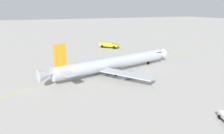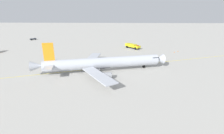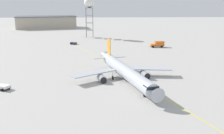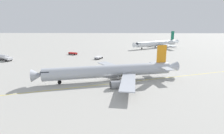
# 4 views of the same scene
# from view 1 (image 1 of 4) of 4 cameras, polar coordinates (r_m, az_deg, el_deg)

# --- Properties ---
(ground_plane) EXTENTS (600.00, 600.00, 0.00)m
(ground_plane) POSITION_cam_1_polar(r_m,az_deg,el_deg) (66.82, -0.02, -0.68)
(ground_plane) COLOR #ADAAA3
(airliner_main) EXTENTS (44.43, 32.52, 10.56)m
(airliner_main) POSITION_cam_1_polar(r_m,az_deg,el_deg) (63.05, 0.27, 0.93)
(airliner_main) COLOR #B2B7C1
(airliner_main) RESTS_ON ground_plane
(fire_tender_truck) EXTENTS (8.49, 8.83, 2.50)m
(fire_tender_truck) POSITION_cam_1_polar(r_m,az_deg,el_deg) (102.37, -0.91, 6.05)
(fire_tender_truck) COLOR #232326
(fire_tender_truck) RESTS_ON ground_plane
(taxiway_centreline) EXTENTS (136.26, 49.51, 0.01)m
(taxiway_centreline) POSITION_cam_1_polar(r_m,az_deg,el_deg) (63.69, -4.18, -1.57)
(taxiway_centreline) COLOR yellow
(taxiway_centreline) RESTS_ON ground_plane
(safety_cone_near) EXTENTS (0.36, 0.36, 0.55)m
(safety_cone_near) POSITION_cam_1_polar(r_m,az_deg,el_deg) (104.09, 11.68, 5.19)
(safety_cone_near) COLOR orange
(safety_cone_near) RESTS_ON ground_plane
(safety_cone_mid) EXTENTS (0.36, 0.36, 0.55)m
(safety_cone_mid) POSITION_cam_1_polar(r_m,az_deg,el_deg) (107.22, 12.18, 5.47)
(safety_cone_mid) COLOR orange
(safety_cone_mid) RESTS_ON ground_plane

